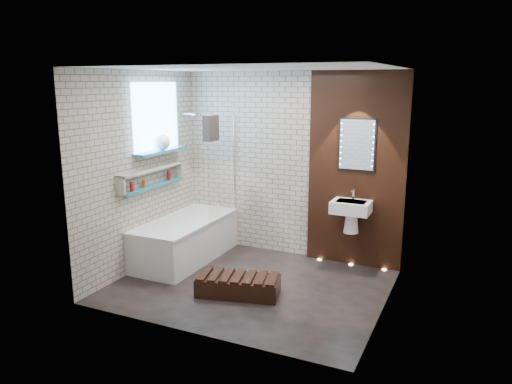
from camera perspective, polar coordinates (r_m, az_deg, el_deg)
The scene contains 15 objects.
ground at distance 6.13m, azimuth -0.60°, elevation -10.82°, with size 3.20×3.20×0.00m, color black.
room_shell at distance 5.74m, azimuth -0.63°, elevation 1.16°, with size 3.24×3.20×2.60m.
walnut_panel at distance 6.61m, azimuth 11.63°, elevation 2.45°, with size 1.30×0.06×2.60m, color black.
clerestory_window at distance 6.75m, azimuth -11.56°, elevation 7.81°, with size 0.18×1.00×0.94m.
display_niche at distance 6.67m, azimuth -12.03°, elevation 1.64°, with size 0.14×1.30×0.26m.
bathtub at distance 6.96m, azimuth -8.18°, elevation -5.47°, with size 0.79×1.74×0.70m.
bath_screen at distance 6.91m, azimuth -3.98°, elevation 2.95°, with size 0.01×0.78×1.40m, color white.
towel at distance 6.58m, azimuth -5.28°, elevation 7.45°, with size 0.10×0.26×0.34m, color black.
shower_head at distance 7.09m, azimuth -6.93°, elevation 9.01°, with size 0.18×0.18×0.02m, color silver.
washbasin at distance 6.54m, azimuth 11.03°, elevation -2.23°, with size 0.50×0.36×0.58m.
led_mirror at distance 6.52m, azimuth 11.69°, elevation 5.42°, with size 0.50×0.02×0.70m.
walnut_step at distance 5.85m, azimuth -2.08°, elevation -10.90°, with size 0.96×0.43×0.21m, color black.
niche_bottles at distance 6.66m, azimuth -12.11°, elevation 1.28°, with size 0.06×0.87×0.14m.
sill_vases at distance 6.76m, azimuth -10.87°, elevation 5.75°, with size 0.21×0.21×0.21m.
floor_uplights at distance 6.89m, azimuth 11.01°, elevation -8.29°, with size 0.96×0.06×0.01m.
Camera 1 is at (2.41, -5.07, 2.45)m, focal length 34.29 mm.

